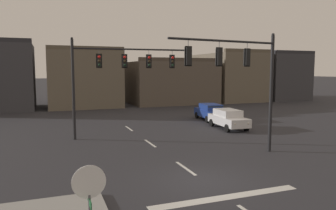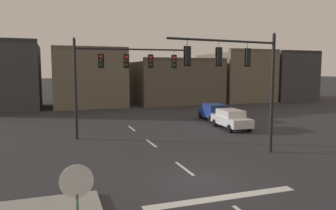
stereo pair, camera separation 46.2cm
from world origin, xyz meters
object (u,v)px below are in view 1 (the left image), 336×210
Objects in this scene: signal_mast_near_side at (242,71)px; car_lot_middle at (210,111)px; car_lot_nearside at (228,118)px; signal_mast_far_side at (114,69)px; stop_sign at (89,195)px.

car_lot_middle is at bearing 69.61° from signal_mast_near_side.
car_lot_middle is (0.77, 4.70, 0.00)m from car_lot_nearside.
signal_mast_far_side reaches higher than stop_sign.
car_lot_middle is (10.44, 4.91, -4.16)m from signal_mast_far_side.
signal_mast_far_side is at bearing -178.77° from car_lot_nearside.
signal_mast_near_side is 14.10m from car_lot_middle.
car_lot_middle is (14.27, 21.24, -1.29)m from stop_sign.
signal_mast_far_side is at bearing -154.80° from car_lot_middle.
signal_mast_near_side is 1.55× the size of car_lot_middle.
car_lot_nearside is at bearing 63.68° from signal_mast_near_side.
signal_mast_near_side reaches higher than car_lot_nearside.
signal_mast_far_side is 1.84× the size of car_lot_middle.
stop_sign is (-9.57, -8.58, -2.76)m from signal_mast_near_side.
signal_mast_near_side is at bearing -110.39° from car_lot_middle.
signal_mast_far_side is at bearing 76.79° from stop_sign.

